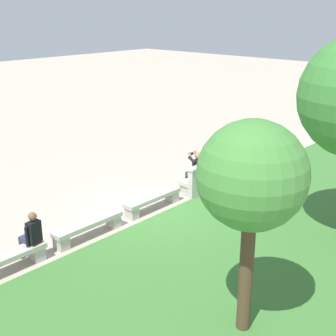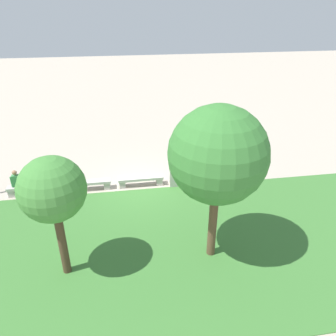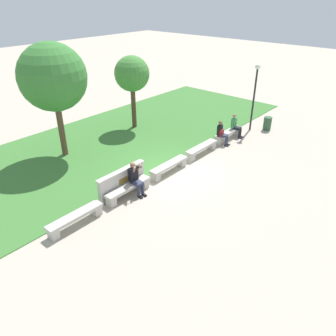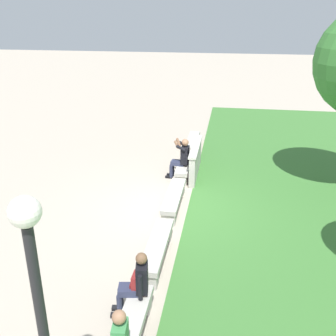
% 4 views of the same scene
% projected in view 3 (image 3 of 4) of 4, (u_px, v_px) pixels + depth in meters
% --- Properties ---
extents(ground_plane, '(80.00, 80.00, 0.00)m').
position_uv_depth(ground_plane, '(169.00, 173.00, 14.34)').
color(ground_plane, '#B2A593').
extents(grass_strip, '(23.72, 8.00, 0.03)m').
position_uv_depth(grass_strip, '(105.00, 145.00, 16.85)').
color(grass_strip, '#3D7533').
rests_on(grass_strip, ground).
extents(bench_main, '(2.08, 0.40, 0.45)m').
position_uv_depth(bench_main, '(75.00, 218.00, 11.00)').
color(bench_main, '#B7B2A8').
rests_on(bench_main, ground).
extents(bench_near, '(2.08, 0.40, 0.45)m').
position_uv_depth(bench_near, '(128.00, 189.00, 12.59)').
color(bench_near, '#B7B2A8').
rests_on(bench_near, ground).
extents(bench_mid, '(2.08, 0.40, 0.45)m').
position_uv_depth(bench_mid, '(169.00, 166.00, 14.19)').
color(bench_mid, '#B7B2A8').
rests_on(bench_mid, ground).
extents(bench_far, '(2.08, 0.40, 0.45)m').
position_uv_depth(bench_far, '(202.00, 149.00, 15.79)').
color(bench_far, '#B7B2A8').
rests_on(bench_far, ground).
extents(bench_end, '(2.08, 0.40, 0.45)m').
position_uv_depth(bench_end, '(228.00, 134.00, 17.39)').
color(bench_end, '#B7B2A8').
rests_on(bench_end, ground).
extents(backrest_wall_with_plaque, '(2.27, 0.24, 1.01)m').
position_uv_depth(backrest_wall_with_plaque, '(122.00, 181.00, 12.69)').
color(backrest_wall_with_plaque, '#B7B2A8').
rests_on(backrest_wall_with_plaque, ground).
extents(person_photographer, '(0.50, 0.75, 1.32)m').
position_uv_depth(person_photographer, '(135.00, 177.00, 12.56)').
color(person_photographer, black).
rests_on(person_photographer, ground).
extents(person_distant, '(0.47, 0.71, 1.26)m').
position_uv_depth(person_distant, '(222.00, 132.00, 16.64)').
color(person_distant, black).
rests_on(person_distant, ground).
extents(person_companion, '(0.48, 0.70, 1.26)m').
position_uv_depth(person_companion, '(236.00, 125.00, 17.55)').
color(person_companion, black).
rests_on(person_companion, ground).
extents(backpack, '(0.28, 0.24, 0.43)m').
position_uv_depth(backpack, '(221.00, 133.00, 16.66)').
color(backpack, maroon).
rests_on(backpack, bench_end).
extents(tree_behind_wall, '(1.90, 1.90, 4.01)m').
position_uv_depth(tree_behind_wall, '(132.00, 74.00, 17.63)').
color(tree_behind_wall, '#4C3826').
rests_on(tree_behind_wall, ground).
extents(tree_left_background, '(2.96, 2.96, 5.21)m').
position_uv_depth(tree_left_background, '(53.00, 78.00, 14.11)').
color(tree_left_background, brown).
rests_on(tree_left_background, ground).
extents(trash_bin, '(0.44, 0.44, 0.75)m').
position_uv_depth(trash_bin, '(267.00, 123.00, 18.53)').
color(trash_bin, '#2D5133').
rests_on(trash_bin, ground).
extents(lamp_post, '(0.28, 0.28, 3.66)m').
position_uv_depth(lamp_post, '(255.00, 88.00, 17.54)').
color(lamp_post, black).
rests_on(lamp_post, ground).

